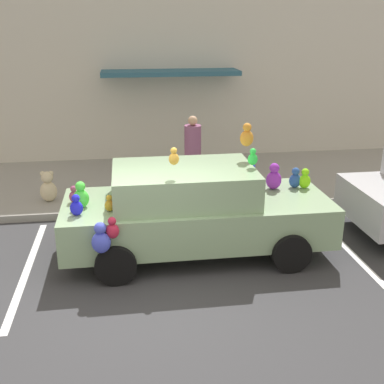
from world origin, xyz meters
The scene contains 8 objects.
ground_plane centered at (0.00, 0.00, 0.00)m, with size 60.00×60.00×0.00m, color #38383A.
sidewalk centered at (0.00, 5.00, 0.07)m, with size 24.00×4.00×0.15m, color gray.
storefront_building centered at (0.01, 7.14, 3.19)m, with size 24.00×1.25×6.40m.
parking_stripe_front centered at (3.64, 1.00, 0.00)m, with size 0.12×3.60×0.01m, color silver.
parking_stripe_rear centered at (-1.87, 1.00, 0.00)m, with size 0.12×3.60×0.01m, color silver.
plush_covered_car centered at (0.91, 1.22, 0.80)m, with size 4.49×2.11×2.19m.
teddy_bear_on_sidewalk centered at (-1.86, 3.75, 0.47)m, with size 0.36×0.30×0.68m.
pedestrian_near_shopfront centered at (1.28, 3.85, 0.96)m, with size 0.37×0.37×1.75m.
Camera 1 is at (-0.19, -6.26, 3.82)m, focal length 44.79 mm.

